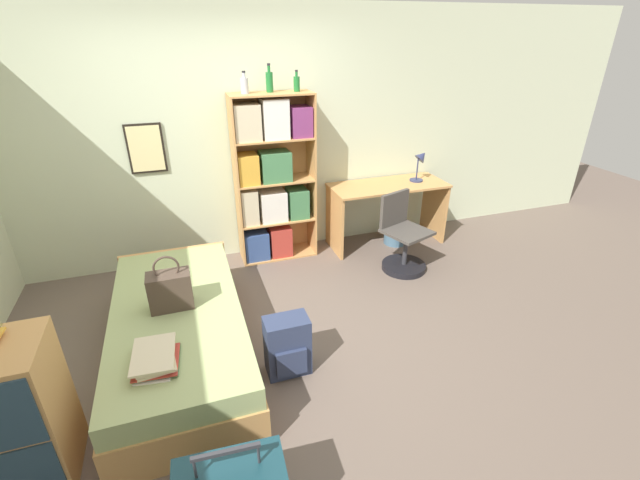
{
  "coord_description": "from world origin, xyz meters",
  "views": [
    {
      "loc": [
        -0.46,
        -2.85,
        2.35
      ],
      "look_at": [
        0.57,
        0.2,
        0.75
      ],
      "focal_mm": 24.0,
      "sensor_mm": 36.0,
      "label": 1
    }
  ],
  "objects": [
    {
      "name": "handbag",
      "position": [
        -0.66,
        0.02,
        0.62
      ],
      "size": [
        0.31,
        0.17,
        0.43
      ],
      "color": "#47382D",
      "rests_on": "bed"
    },
    {
      "name": "bottle_clear",
      "position": [
        0.74,
        1.44,
        1.86
      ],
      "size": [
        0.06,
        0.06,
        0.2
      ],
      "color": "#1E6B2D",
      "rests_on": "bookcase"
    },
    {
      "name": "bed",
      "position": [
        -0.64,
        0.02,
        0.23
      ],
      "size": [
        0.96,
        2.04,
        0.47
      ],
      "color": "tan",
      "rests_on": "ground_plane"
    },
    {
      "name": "bottle_green",
      "position": [
        0.23,
        1.45,
        1.87
      ],
      "size": [
        0.07,
        0.07,
        0.21
      ],
      "color": "#B7BCC1",
      "rests_on": "bookcase"
    },
    {
      "name": "desk_chair",
      "position": [
        1.67,
        0.72,
        0.26
      ],
      "size": [
        0.55,
        0.55,
        0.83
      ],
      "color": "black",
      "rests_on": "ground_plane"
    },
    {
      "name": "desk_lamp",
      "position": [
        2.18,
        1.34,
        0.98
      ],
      "size": [
        0.2,
        0.15,
        0.37
      ],
      "color": "navy",
      "rests_on": "desk"
    },
    {
      "name": "backpack",
      "position": [
        0.11,
        -0.41,
        0.23
      ],
      "size": [
        0.32,
        0.23,
        0.47
      ],
      "color": "#2D3856",
      "rests_on": "ground_plane"
    },
    {
      "name": "waste_bin",
      "position": [
        1.9,
        1.28,
        0.12
      ],
      "size": [
        0.27,
        0.27,
        0.23
      ],
      "color": "slate",
      "rests_on": "ground_plane"
    },
    {
      "name": "book_stack_on_bed",
      "position": [
        -0.77,
        -0.59,
        0.51
      ],
      "size": [
        0.3,
        0.38,
        0.08
      ],
      "color": "silver",
      "rests_on": "bed"
    },
    {
      "name": "bottle_brown",
      "position": [
        0.48,
        1.47,
        1.89
      ],
      "size": [
        0.07,
        0.07,
        0.26
      ],
      "color": "#1E6B2D",
      "rests_on": "bookcase"
    },
    {
      "name": "ground_plane",
      "position": [
        0.0,
        0.0,
        0.0
      ],
      "size": [
        14.0,
        14.0,
        0.0
      ],
      "primitive_type": "plane",
      "color": "#66564C"
    },
    {
      "name": "desk",
      "position": [
        1.78,
        1.33,
        0.53
      ],
      "size": [
        1.35,
        0.56,
        0.74
      ],
      "color": "tan",
      "rests_on": "ground_plane"
    },
    {
      "name": "wall_back",
      "position": [
        -0.0,
        1.66,
        1.3
      ],
      "size": [
        10.0,
        0.09,
        2.6
      ],
      "color": "beige",
      "rests_on": "ground_plane"
    },
    {
      "name": "bookcase",
      "position": [
        0.43,
        1.44,
        0.9
      ],
      "size": [
        0.83,
        0.34,
        1.79
      ],
      "color": "tan",
      "rests_on": "ground_plane"
    }
  ]
}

